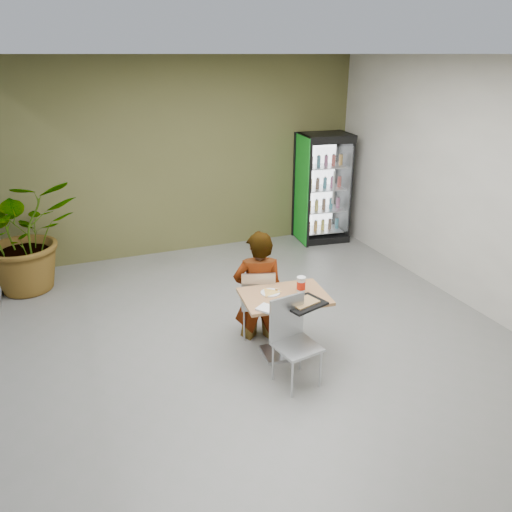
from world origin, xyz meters
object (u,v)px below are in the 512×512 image
(seated_woman, at_px, (259,296))
(cafeteria_tray, at_px, (304,304))
(potted_plant, at_px, (24,235))
(chair_near, at_px, (292,334))
(beverage_fridge, at_px, (323,188))
(chair_far, at_px, (258,299))
(soda_cup, at_px, (301,285))
(dining_table, at_px, (284,312))

(seated_woman, bearing_deg, cafeteria_tray, 121.24)
(seated_woman, height_order, potted_plant, potted_plant)
(chair_near, bearing_deg, beverage_fridge, 47.88)
(potted_plant, bearing_deg, cafeteria_tray, -49.04)
(cafeteria_tray, distance_m, potted_plant, 4.27)
(chair_far, xyz_separation_m, soda_cup, (0.34, -0.44, 0.32))
(cafeteria_tray, xyz_separation_m, beverage_fridge, (2.15, 3.54, 0.20))
(cafeteria_tray, bearing_deg, chair_near, -141.30)
(seated_woman, relative_size, potted_plant, 1.00)
(dining_table, xyz_separation_m, soda_cup, (0.21, 0.02, 0.30))
(seated_woman, distance_m, beverage_fridge, 3.66)
(chair_near, xyz_separation_m, soda_cup, (0.33, 0.47, 0.29))
(dining_table, distance_m, chair_near, 0.47)
(dining_table, relative_size, cafeteria_tray, 2.27)
(chair_far, bearing_deg, dining_table, 123.52)
(dining_table, relative_size, chair_near, 1.06)
(chair_far, bearing_deg, soda_cup, 144.84)
(dining_table, distance_m, chair_far, 0.47)
(chair_far, height_order, soda_cup, soda_cup)
(chair_near, distance_m, beverage_fridge, 4.42)
(dining_table, bearing_deg, beverage_fridge, 55.46)
(seated_woman, bearing_deg, beverage_fridge, -113.64)
(chair_far, bearing_deg, beverage_fridge, -113.57)
(chair_far, bearing_deg, chair_near, 107.70)
(dining_table, relative_size, seated_woman, 0.60)
(dining_table, xyz_separation_m, potted_plant, (-2.71, 2.94, 0.28))
(cafeteria_tray, height_order, beverage_fridge, beverage_fridge)
(seated_woman, bearing_deg, dining_table, 119.33)
(cafeteria_tray, xyz_separation_m, potted_plant, (-2.80, 3.22, 0.06))
(chair_far, distance_m, chair_near, 0.91)
(chair_near, distance_m, soda_cup, 0.64)
(seated_woman, relative_size, beverage_fridge, 0.85)
(chair_near, bearing_deg, potted_plant, 117.64)
(chair_far, distance_m, cafeteria_tray, 0.81)
(chair_far, relative_size, soda_cup, 5.02)
(beverage_fridge, xyz_separation_m, potted_plant, (-4.95, -0.32, -0.14))
(chair_near, height_order, soda_cup, chair_near)
(dining_table, height_order, cafeteria_tray, cafeteria_tray)
(chair_far, height_order, beverage_fridge, beverage_fridge)
(dining_table, distance_m, beverage_fridge, 3.98)
(chair_far, height_order, seated_woman, seated_woman)
(chair_far, relative_size, beverage_fridge, 0.46)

